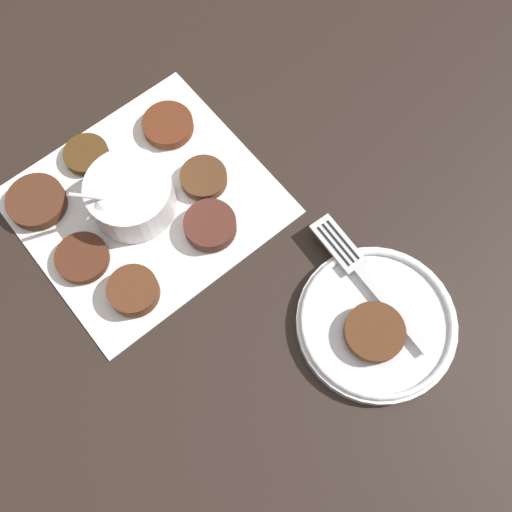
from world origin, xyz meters
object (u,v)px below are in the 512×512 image
(serving_plate, at_px, (377,323))
(fork, at_px, (359,269))
(sauce_bowl, at_px, (132,198))
(fritter_on_plate, at_px, (374,332))

(serving_plate, distance_m, fork, 0.07)
(sauce_bowl, bearing_deg, serving_plate, 110.92)
(fritter_on_plate, height_order, fork, fritter_on_plate)
(sauce_bowl, relative_size, serving_plate, 0.63)
(serving_plate, height_order, fork, fork)
(sauce_bowl, xyz_separation_m, fork, (-0.14, 0.25, -0.01))
(serving_plate, bearing_deg, fork, -114.78)
(sauce_bowl, bearing_deg, fritter_on_plate, 108.12)
(sauce_bowl, xyz_separation_m, serving_plate, (-0.12, 0.31, -0.02))
(sauce_bowl, height_order, fritter_on_plate, sauce_bowl)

